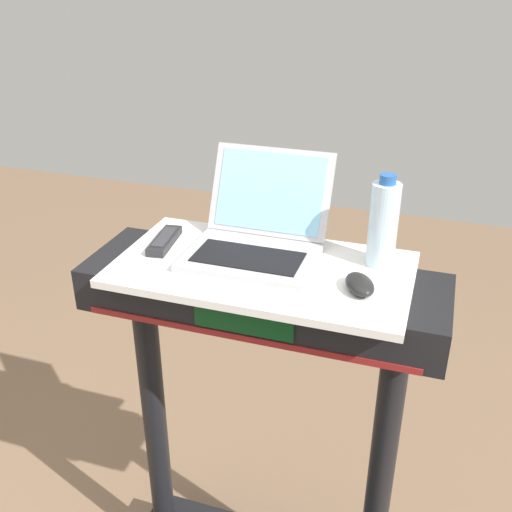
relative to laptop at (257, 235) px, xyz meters
name	(u,v)px	position (x,y,z in m)	size (l,w,h in m)	color
desk_board	(262,269)	(0.04, -0.07, -0.06)	(0.72, 0.39, 0.02)	white
laptop	(257,235)	(0.00, 0.00, 0.00)	(0.32, 0.33, 0.23)	#B7B7BC
computer_mouse	(360,284)	(0.28, -0.12, -0.03)	(0.06, 0.10, 0.03)	black
water_bottle	(383,224)	(0.30, 0.03, 0.06)	(0.07, 0.07, 0.23)	silver
tv_remote	(165,240)	(-0.24, -0.03, -0.04)	(0.07, 0.16, 0.02)	#232326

